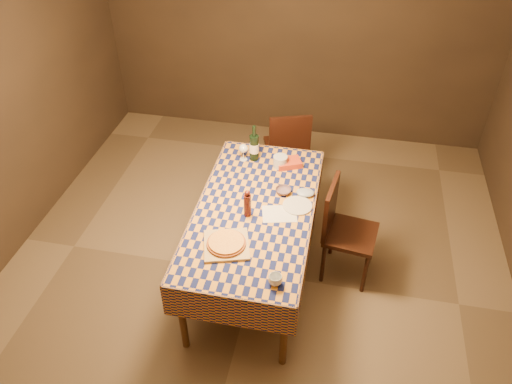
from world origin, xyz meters
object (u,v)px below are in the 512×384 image
chair_right (342,226)px  bowl (283,191)px  dining_table (255,216)px  white_plate (297,206)px  wine_bottle (254,147)px  cutting_board (226,245)px  chair_far (287,146)px  pizza (226,243)px

chair_right → bowl: bearing=175.7°
dining_table → white_plate: bearing=15.7°
wine_bottle → bowl: bearing=-52.5°
dining_table → white_plate: 0.35m
dining_table → bowl: size_ratio=14.14×
cutting_board → chair_far: (0.20, 1.78, -0.26)m
cutting_board → dining_table: bearing=75.3°
pizza → white_plate: bearing=50.6°
dining_table → wine_bottle: wine_bottle is taller
dining_table → chair_far: (0.08, 1.32, -0.17)m
white_plate → chair_far: 1.28m
white_plate → chair_right: (0.38, 0.11, -0.25)m
cutting_board → bowl: (0.31, 0.70, 0.01)m
chair_right → pizza: bearing=-141.5°
chair_right → white_plate: bearing=-163.6°
dining_table → cutting_board: 0.48m
white_plate → dining_table: bearing=-164.3°
bowl → chair_far: size_ratio=0.14×
bowl → chair_right: bearing=-4.3°
pizza → chair_right: bearing=38.5°
cutting_board → bowl: 0.77m
bowl → chair_right: 0.58m
chair_far → cutting_board: bearing=-96.3°
chair_right → chair_far: bearing=119.5°
bowl → pizza: bearing=-114.1°
pizza → white_plate: 0.71m
pizza → chair_far: bearing=83.7°
bowl → white_plate: (0.14, -0.15, -0.01)m
dining_table → chair_far: size_ratio=1.98×
dining_table → chair_right: chair_right is taller
dining_table → chair_far: 1.34m
white_plate → chair_far: (-0.25, 1.23, -0.25)m
dining_table → wine_bottle: 0.72m
bowl → cutting_board: bearing=-114.1°
bowl → dining_table: bearing=-128.5°
cutting_board → chair_far: chair_far is taller
wine_bottle → white_plate: size_ratio=1.45×
white_plate → pizza: bearing=-129.4°
cutting_board → wine_bottle: bearing=91.2°
wine_bottle → white_plate: bearing=-51.0°
dining_table → cutting_board: (-0.12, -0.46, 0.09)m
white_plate → chair_right: size_ratio=0.26×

